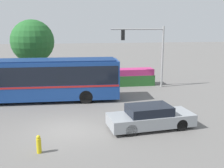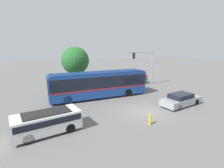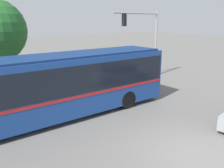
{
  "view_description": "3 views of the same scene",
  "coord_description": "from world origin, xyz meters",
  "px_view_note": "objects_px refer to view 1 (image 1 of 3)",
  "views": [
    {
      "loc": [
        0.26,
        -14.25,
        5.75
      ],
      "look_at": [
        3.33,
        4.86,
        1.45
      ],
      "focal_mm": 43.27,
      "sensor_mm": 36.0,
      "label": 1
    },
    {
      "loc": [
        -9.6,
        -12.4,
        6.15
      ],
      "look_at": [
        -1.35,
        4.12,
        2.07
      ],
      "focal_mm": 26.9,
      "sensor_mm": 36.0,
      "label": 2
    },
    {
      "loc": [
        -7.2,
        -4.01,
        4.78
      ],
      "look_at": [
        0.3,
        5.09,
        1.59
      ],
      "focal_mm": 37.74,
      "sensor_mm": 36.0,
      "label": 3
    }
  ],
  "objects_px": {
    "city_bus": "(39,78)",
    "street_tree_left": "(32,41)",
    "fire_hydrant": "(39,144)",
    "sedan_foreground": "(150,117)",
    "traffic_light_pole": "(149,47)"
  },
  "relations": [
    {
      "from": "city_bus",
      "to": "street_tree_left",
      "type": "relative_size",
      "value": 1.94
    },
    {
      "from": "street_tree_left",
      "to": "city_bus",
      "type": "bearing_deg",
      "value": -80.19
    },
    {
      "from": "street_tree_left",
      "to": "fire_hydrant",
      "type": "bearing_deg",
      "value": -82.86
    },
    {
      "from": "sedan_foreground",
      "to": "street_tree_left",
      "type": "height_order",
      "value": "street_tree_left"
    },
    {
      "from": "street_tree_left",
      "to": "fire_hydrant",
      "type": "distance_m",
      "value": 16.02
    },
    {
      "from": "traffic_light_pole",
      "to": "street_tree_left",
      "type": "bearing_deg",
      "value": -18.44
    },
    {
      "from": "sedan_foreground",
      "to": "fire_hydrant",
      "type": "height_order",
      "value": "sedan_foreground"
    },
    {
      "from": "sedan_foreground",
      "to": "street_tree_left",
      "type": "xyz_separation_m",
      "value": [
        -7.84,
        13.33,
        3.49
      ]
    },
    {
      "from": "street_tree_left",
      "to": "fire_hydrant",
      "type": "height_order",
      "value": "street_tree_left"
    },
    {
      "from": "sedan_foreground",
      "to": "fire_hydrant",
      "type": "bearing_deg",
      "value": -165.93
    },
    {
      "from": "city_bus",
      "to": "sedan_foreground",
      "type": "height_order",
      "value": "city_bus"
    },
    {
      "from": "sedan_foreground",
      "to": "street_tree_left",
      "type": "distance_m",
      "value": 15.85
    },
    {
      "from": "city_bus",
      "to": "sedan_foreground",
      "type": "bearing_deg",
      "value": 137.39
    },
    {
      "from": "city_bus",
      "to": "street_tree_left",
      "type": "bearing_deg",
      "value": -77.84
    },
    {
      "from": "sedan_foreground",
      "to": "street_tree_left",
      "type": "bearing_deg",
      "value": 114.62
    }
  ]
}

